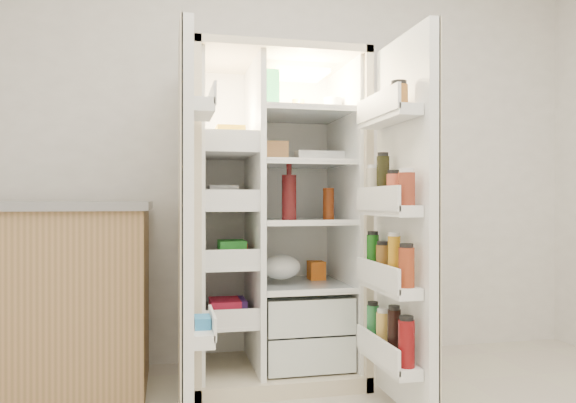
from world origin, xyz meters
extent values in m
cube|color=white|center=(0.00, 2.00, 1.35)|extent=(4.00, 0.02, 2.70)
cube|color=beige|center=(-0.13, 1.93, 0.90)|extent=(0.92, 0.04, 1.80)
cube|color=beige|center=(-0.57, 1.60, 0.90)|extent=(0.04, 0.70, 1.80)
cube|color=beige|center=(0.31, 1.60, 0.90)|extent=(0.04, 0.70, 1.80)
cube|color=beige|center=(-0.13, 1.60, 1.78)|extent=(0.92, 0.70, 0.04)
cube|color=beige|center=(-0.13, 1.60, 0.04)|extent=(0.92, 0.70, 0.08)
cube|color=white|center=(-0.13, 1.90, 0.92)|extent=(0.84, 0.02, 1.68)
cube|color=white|center=(-0.54, 1.60, 0.92)|extent=(0.02, 0.62, 1.68)
cube|color=white|center=(0.28, 1.60, 0.92)|extent=(0.02, 0.62, 1.68)
cube|color=white|center=(-0.24, 1.60, 0.92)|extent=(0.03, 0.62, 1.68)
cube|color=silver|center=(0.02, 1.58, 0.18)|extent=(0.47, 0.52, 0.19)
cube|color=silver|center=(0.02, 1.58, 0.39)|extent=(0.47, 0.52, 0.19)
cube|color=#FFD18C|center=(0.02, 1.65, 1.72)|extent=(0.30, 0.30, 0.02)
cube|color=white|center=(-0.40, 1.60, 0.35)|extent=(0.28, 0.58, 0.02)
cube|color=white|center=(-0.40, 1.60, 0.65)|extent=(0.28, 0.58, 0.02)
cube|color=white|center=(-0.40, 1.60, 0.95)|extent=(0.28, 0.58, 0.02)
cube|color=white|center=(-0.40, 1.60, 1.25)|extent=(0.28, 0.58, 0.02)
cube|color=silver|center=(0.02, 1.60, 0.52)|extent=(0.49, 0.58, 0.01)
cube|color=silver|center=(0.02, 1.60, 0.88)|extent=(0.49, 0.58, 0.01)
cube|color=silver|center=(0.02, 1.60, 1.20)|extent=(0.49, 0.58, 0.02)
cube|color=silver|center=(0.02, 1.60, 1.48)|extent=(0.49, 0.58, 0.02)
cube|color=red|center=(-0.40, 1.60, 0.41)|extent=(0.16, 0.20, 0.10)
cube|color=#238127|center=(-0.40, 1.60, 0.72)|extent=(0.14, 0.18, 0.12)
cube|color=silver|center=(-0.40, 1.60, 0.99)|extent=(0.20, 0.22, 0.07)
cube|color=yellow|center=(-0.40, 1.60, 1.33)|extent=(0.15, 0.16, 0.14)
cube|color=#563194|center=(-0.40, 1.60, 0.40)|extent=(0.18, 0.20, 0.09)
cube|color=red|center=(-0.40, 1.60, 0.71)|extent=(0.14, 0.18, 0.10)
cube|color=white|center=(-0.40, 1.60, 1.02)|extent=(0.16, 0.16, 0.12)
sphere|color=orange|center=(-0.10, 1.50, 0.12)|extent=(0.07, 0.07, 0.07)
sphere|color=orange|center=(-0.01, 1.54, 0.12)|extent=(0.07, 0.07, 0.07)
sphere|color=orange|center=(0.09, 1.50, 0.12)|extent=(0.07, 0.07, 0.07)
sphere|color=orange|center=(-0.05, 1.64, 0.12)|extent=(0.07, 0.07, 0.07)
sphere|color=orange|center=(0.05, 1.62, 0.12)|extent=(0.07, 0.07, 0.07)
sphere|color=orange|center=(0.15, 1.58, 0.12)|extent=(0.07, 0.07, 0.07)
sphere|color=orange|center=(-0.13, 1.58, 0.12)|extent=(0.07, 0.07, 0.07)
ellipsoid|color=#386722|center=(0.02, 1.60, 0.40)|extent=(0.26, 0.24, 0.11)
cylinder|color=#480F10|center=(-0.07, 1.47, 1.01)|extent=(0.08, 0.08, 0.25)
cylinder|color=#64240B|center=(0.16, 1.52, 0.98)|extent=(0.06, 0.06, 0.18)
cube|color=#24864D|center=(-0.16, 1.53, 1.60)|extent=(0.08, 0.08, 0.22)
cylinder|color=silver|center=(0.21, 1.58, 1.53)|extent=(0.10, 0.10, 0.09)
cylinder|color=#A47425|center=(0.03, 1.67, 1.53)|extent=(0.07, 0.07, 0.09)
cube|color=white|center=(0.13, 1.59, 1.24)|extent=(0.27, 0.11, 0.07)
cube|color=#B97F4A|center=(-0.16, 1.59, 1.27)|extent=(0.19, 0.11, 0.12)
ellipsoid|color=silver|center=(-0.10, 1.57, 0.60)|extent=(0.22, 0.20, 0.14)
cube|color=orange|center=(0.15, 1.72, 0.58)|extent=(0.09, 0.11, 0.11)
cube|color=white|center=(-0.63, 1.05, 0.90)|extent=(0.05, 0.40, 1.72)
cube|color=beige|center=(-0.66, 1.05, 0.90)|extent=(0.01, 0.40, 1.72)
cube|color=white|center=(-0.56, 1.05, 0.40)|extent=(0.09, 0.32, 0.06)
cube|color=white|center=(-0.56, 1.05, 1.40)|extent=(0.09, 0.32, 0.06)
cube|color=#338CCC|center=(-0.56, 1.05, 0.43)|extent=(0.07, 0.12, 0.10)
cube|color=white|center=(0.37, 0.96, 0.90)|extent=(0.05, 0.58, 1.72)
cube|color=beige|center=(0.39, 0.96, 0.90)|extent=(0.01, 0.58, 1.72)
cube|color=white|center=(0.28, 0.96, 0.26)|extent=(0.11, 0.50, 0.05)
cube|color=white|center=(0.28, 0.96, 0.60)|extent=(0.11, 0.50, 0.05)
cube|color=white|center=(0.28, 0.96, 0.95)|extent=(0.11, 0.50, 0.05)
cube|color=white|center=(0.28, 0.96, 1.38)|extent=(0.11, 0.50, 0.05)
cylinder|color=maroon|center=(0.28, 0.76, 0.39)|extent=(0.07, 0.07, 0.20)
cylinder|color=black|center=(0.28, 0.89, 0.40)|extent=(0.06, 0.06, 0.22)
cylinder|color=gold|center=(0.28, 1.02, 0.38)|extent=(0.06, 0.06, 0.18)
cylinder|color=#28783D|center=(0.28, 1.15, 0.38)|extent=(0.06, 0.06, 0.19)
cylinder|color=maroon|center=(0.28, 0.76, 0.71)|extent=(0.07, 0.07, 0.17)
cylinder|color=#C48517|center=(0.28, 0.89, 0.73)|extent=(0.06, 0.06, 0.21)
cylinder|color=brown|center=(0.28, 1.02, 0.70)|extent=(0.07, 0.07, 0.16)
cylinder|color=#165713|center=(0.28, 1.15, 0.72)|extent=(0.06, 0.06, 0.20)
cylinder|color=maroon|center=(0.28, 0.76, 1.04)|extent=(0.07, 0.07, 0.14)
cylinder|color=#BE4C31|center=(0.28, 0.89, 1.04)|extent=(0.07, 0.07, 0.14)
cylinder|color=black|center=(0.28, 1.02, 1.09)|extent=(0.06, 0.06, 0.23)
cylinder|color=beige|center=(0.28, 1.15, 1.06)|extent=(0.06, 0.06, 0.18)
cylinder|color=#945B25|center=(0.28, 0.84, 1.45)|extent=(0.08, 0.08, 0.10)
cube|color=#A67D53|center=(-1.48, 1.58, 0.47)|extent=(1.32, 0.68, 0.95)
cube|color=#929297|center=(-1.48, 1.58, 0.97)|extent=(1.37, 0.73, 0.04)
camera|label=1|loc=(-0.71, -1.40, 1.00)|focal=34.00mm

